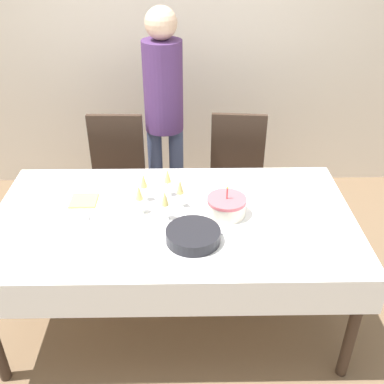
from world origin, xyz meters
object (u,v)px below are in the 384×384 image
(dining_chair_far_left, at_px, (117,175))
(dining_chair_far_right, at_px, (237,174))
(person_standing, at_px, (164,103))
(plate_stack_main, at_px, (193,236))
(birthday_cake, at_px, (227,206))
(champagne_tray, at_px, (159,196))

(dining_chair_far_left, xyz_separation_m, dining_chair_far_right, (0.89, -0.00, 0.00))
(dining_chair_far_right, xyz_separation_m, person_standing, (-0.53, 0.18, 0.49))
(plate_stack_main, relative_size, person_standing, 0.17)
(birthday_cake, xyz_separation_m, plate_stack_main, (-0.19, -0.24, -0.02))
(champagne_tray, bearing_deg, plate_stack_main, -59.20)
(champagne_tray, relative_size, plate_stack_main, 1.23)
(dining_chair_far_left, bearing_deg, dining_chair_far_right, -0.02)
(person_standing, bearing_deg, plate_stack_main, -81.51)
(person_standing, bearing_deg, dining_chair_far_left, -152.69)
(dining_chair_far_left, bearing_deg, person_standing, 27.31)
(dining_chair_far_right, xyz_separation_m, plate_stack_main, (-0.34, -1.08, 0.26))
(dining_chair_far_left, relative_size, champagne_tray, 2.77)
(dining_chair_far_left, relative_size, plate_stack_main, 3.40)
(birthday_cake, xyz_separation_m, champagne_tray, (-0.37, 0.08, 0.02))
(dining_chair_far_left, relative_size, birthday_cake, 4.37)
(person_standing, bearing_deg, dining_chair_far_right, -19.15)
(dining_chair_far_right, bearing_deg, dining_chair_far_left, 179.98)
(dining_chair_far_right, height_order, plate_stack_main, dining_chair_far_right)
(dining_chair_far_right, relative_size, plate_stack_main, 3.40)
(plate_stack_main, bearing_deg, person_standing, 98.49)
(plate_stack_main, distance_m, person_standing, 1.30)
(birthday_cake, bearing_deg, dining_chair_far_left, 131.03)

